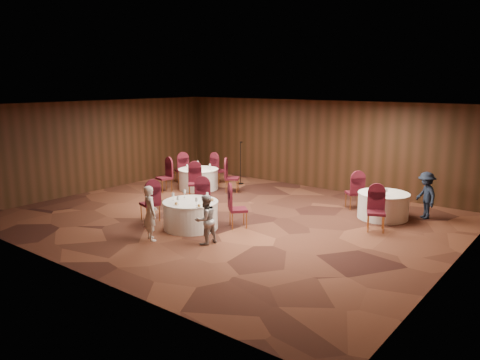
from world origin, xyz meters
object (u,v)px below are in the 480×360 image
Objects in this scene: mic_stand at (240,172)px; woman_a at (150,213)px; table_left at (199,179)px; man_c at (426,195)px; table_main at (191,215)px; woman_b at (205,220)px; table_right at (383,205)px.

woman_a is at bearing -70.70° from mic_stand.
table_left is at bearing -112.77° from mic_stand.
woman_a is (2.95, -4.87, 0.31)m from table_left.
man_c is (7.01, -0.39, 0.20)m from mic_stand.
woman_a is (2.27, -6.49, 0.21)m from mic_stand.
mic_stand reaches higher than man_c.
table_main and table_left have the same top height.
table_left is 1.20× the size of woman_b.
table_main is at bearing -131.98° from table_right.
mic_stand is at bearing 67.23° from table_left.
mic_stand is 1.34× the size of woman_b.
woman_b reaches higher than table_main.
table_right is 5.39m from woman_b.
table_right is at bearing -97.89° from man_c.
table_left is at bearing -126.53° from woman_b.
woman_b reaches higher than table_left.
woman_b is (1.25, 0.62, -0.08)m from woman_a.
table_main is 1.09× the size of man_c.
mic_stand is 6.88m from woman_a.
table_main is 1.07× the size of woman_a.
table_left is 1.76m from mic_stand.
table_left is 6.75m from table_right.
mic_stand is at bearing 169.64° from table_right.
table_left is 5.71m from woman_a.
table_right is (3.68, 4.08, -0.00)m from table_main.
mic_stand reaches higher than table_left.
woman_a reaches higher than woman_b.
man_c reaches higher than table_right.
woman_a is at bearing -94.59° from table_main.
table_main is 1.01× the size of table_left.
table_right is 6.59m from woman_a.
table_main is 0.90× the size of mic_stand.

